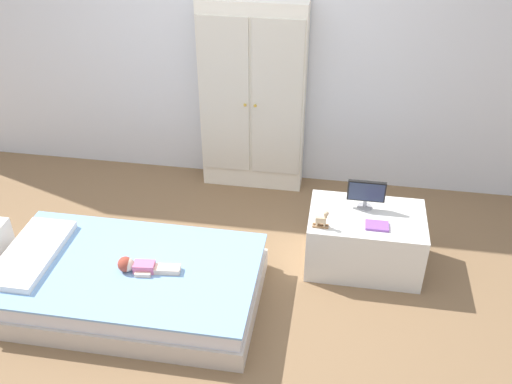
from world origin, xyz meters
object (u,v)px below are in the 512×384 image
tv_monitor (366,193)px  wardrobe (253,98)px  tv_stand (365,240)px  rocking_horse_toy (322,219)px  book_purple (377,226)px  bed (129,283)px  doll (137,266)px

tv_monitor → wardrobe: bearing=137.3°
tv_stand → tv_monitor: bearing=104.7°
tv_stand → rocking_horse_toy: size_ratio=6.14×
wardrobe → rocking_horse_toy: (0.64, -1.11, -0.30)m
tv_monitor → tv_stand: bearing=-75.3°
tv_monitor → rocking_horse_toy: bearing=-136.2°
rocking_horse_toy → book_purple: 0.36m
tv_stand → book_purple: bearing=-63.3°
bed → tv_monitor: 1.67m
rocking_horse_toy → doll: bearing=-157.7°
bed → book_purple: book_purple is taller
bed → rocking_horse_toy: 1.32m
doll → tv_monitor: (1.38, 0.72, 0.22)m
bed → doll: bearing=-16.7°
bed → book_purple: size_ratio=11.12×
tv_stand → tv_monitor: (-0.02, 0.09, 0.33)m
tv_monitor → rocking_horse_toy: 0.38m
wardrobe → book_purple: 1.49m
bed → doll: doll is taller
rocking_horse_toy → tv_stand: bearing=30.4°
tv_monitor → rocking_horse_toy: tv_monitor is taller
doll → wardrobe: (0.47, 1.56, 0.46)m
rocking_horse_toy → tv_monitor: bearing=43.8°
tv_stand → bed: bearing=-158.0°
book_purple → tv_stand: bearing=116.7°
wardrobe → doll: bearing=-106.7°
doll → book_purple: (1.46, 0.51, 0.11)m
doll → book_purple: size_ratio=2.61×
tv_stand → book_purple: book_purple is taller
bed → wardrobe: size_ratio=1.08×
doll → wardrobe: bearing=73.3°
wardrobe → tv_stand: 1.44m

